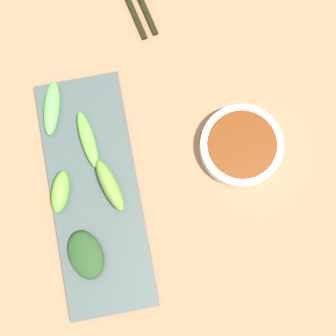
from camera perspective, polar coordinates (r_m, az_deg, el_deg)
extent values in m
cube|color=#9B7152|center=(0.80, -2.12, -0.19)|extent=(2.10, 2.10, 0.02)
cylinder|color=white|center=(0.79, 8.37, 2.48)|extent=(0.13, 0.13, 0.03)
cylinder|color=#6D300E|center=(0.78, 8.45, 2.57)|extent=(0.11, 0.11, 0.02)
cube|color=#425051|center=(0.79, -8.37, -2.87)|extent=(0.14, 0.37, 0.01)
ellipsoid|color=#71A03E|center=(0.76, -6.69, -1.99)|extent=(0.05, 0.09, 0.03)
ellipsoid|color=#6CBA41|center=(0.78, -12.26, -2.66)|extent=(0.04, 0.07, 0.03)
ellipsoid|color=#63BC55|center=(0.81, -13.22, 6.72)|extent=(0.04, 0.09, 0.02)
ellipsoid|color=#66BB44|center=(0.78, -9.21, 3.23)|extent=(0.03, 0.09, 0.02)
ellipsoid|color=#274A22|center=(0.77, -9.41, -9.85)|extent=(0.07, 0.08, 0.02)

